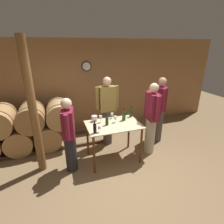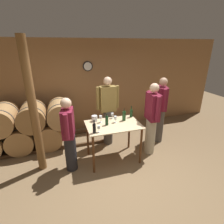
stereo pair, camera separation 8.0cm
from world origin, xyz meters
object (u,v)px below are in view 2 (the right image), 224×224
Objects in this scene: wine_bottle_far_left at (94,128)px; wine_bottle_left at (107,120)px; person_visitor_bearded at (108,110)px; person_visitor_near_door at (152,118)px; wine_bottle_right at (131,113)px; ice_bucket at (94,118)px; wooden_post at (33,110)px; wine_bottle_center at (124,116)px; wine_glass_far_side at (112,114)px; person_host at (69,134)px; wine_glass_near_left at (99,128)px; person_visitor_with_scarf at (161,109)px; wine_glass_near_center at (101,117)px; wine_glass_near_right at (115,118)px.

wine_bottle_left is (0.33, 0.28, -0.00)m from wine_bottle_far_left.
person_visitor_near_door is at bearing -41.07° from person_visitor_bearded.
wine_bottle_far_left is 1.15m from wine_bottle_right.
wine_bottle_right is 0.89m from ice_bucket.
wooden_post is 1.90m from wine_bottle_center.
wine_bottle_far_left is at bearing -133.00° from wine_glass_far_side.
wine_bottle_far_left is at bearing -169.73° from person_visitor_near_door.
person_host is at bearing -19.53° from wooden_post.
wooden_post reaches higher than wine_glass_near_left.
wooden_post is 1.53× the size of person_visitor_with_scarf.
wine_glass_far_side is (0.32, 0.14, -0.03)m from wine_glass_near_center.
person_visitor_bearded is (0.23, 0.72, -0.04)m from wine_bottle_left.
wine_bottle_left is 1.95× the size of wine_glass_near_left.
wine_bottle_left is at bearing 178.72° from person_visitor_near_door.
wine_bottle_far_left is 0.95× the size of wine_bottle_right.
wine_glass_near_left is (-0.92, -0.53, -0.00)m from wine_bottle_right.
wooden_post reaches higher than ice_bucket.
wine_bottle_right is (0.68, 0.26, -0.00)m from wine_bottle_left.
wine_bottle_far_left is at bearing -119.46° from person_visitor_bearded.
wine_bottle_center is 1.78× the size of wine_glass_near_center.
wine_bottle_far_left is 0.99× the size of wine_bottle_left.
wine_bottle_left is 0.15× the size of person_visitor_with_scarf.
wine_bottle_left is 0.15× the size of person_visitor_near_door.
wine_bottle_left is 0.23m from wine_glass_near_right.
wooden_post is 1.69× the size of person_host.
person_visitor_near_door reaches higher than wine_glass_far_side.
wine_bottle_right is at bearing 27.95° from wine_bottle_far_left.
ice_bucket is at bearing -174.60° from wine_glass_far_side.
wooden_post is 17.87× the size of wine_glass_near_right.
wooden_post is at bearing 177.70° from wine_glass_near_right.
wine_bottle_left is at bearing -165.01° from wine_bottle_center.
wine_bottle_center is 0.16× the size of person_visitor_near_door.
wine_bottle_far_left is at bearing -20.85° from wooden_post.
person_visitor_near_door is (1.32, 0.25, -0.07)m from wine_glass_near_left.
ice_bucket is (-0.89, 0.02, -0.04)m from wine_bottle_right.
wine_bottle_far_left is 0.44m from wine_bottle_left.
person_host reaches higher than wine_bottle_center.
person_visitor_with_scarf reaches higher than wine_bottle_left.
wine_glass_far_side is 0.44m from ice_bucket.
wine_glass_far_side is (-0.46, 0.06, -0.01)m from wine_bottle_right.
wine_glass_near_right is 0.65m from person_visitor_bearded.
wine_glass_near_center is 0.10× the size of person_host.
person_visitor_with_scarf is at bearing 14.46° from wine_bottle_center.
wine_bottle_right is at bearing 20.72° from wine_bottle_left.
wine_bottle_left is 0.20m from wine_glass_near_center.
wine_glass_far_side is 0.08× the size of person_host.
ice_bucket is at bearing 178.79° from wine_bottle_right.
wine_bottle_right is at bearing -7.51° from wine_glass_far_side.
wine_bottle_far_left is 1.44m from person_visitor_near_door.
person_visitor_near_door is (1.29, -0.30, -0.03)m from ice_bucket.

